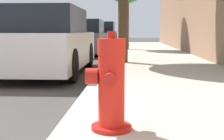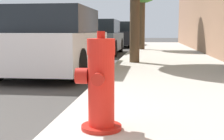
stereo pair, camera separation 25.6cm
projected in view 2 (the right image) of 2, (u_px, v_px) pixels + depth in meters
The scene contains 4 objects.
fire_hydrant at pixel (100, 86), 2.55m from camera, with size 0.38×0.39×0.81m.
parked_car_near at pixel (55, 42), 7.05m from camera, with size 1.84×3.99×1.46m.
parked_car_mid at pixel (97, 38), 12.76m from camera, with size 1.87×4.06×1.40m.
parked_car_far at pixel (117, 35), 18.49m from camera, with size 1.88×3.88×1.47m.
Camera 2 is at (2.73, -2.09, 0.97)m, focal length 50.00 mm.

